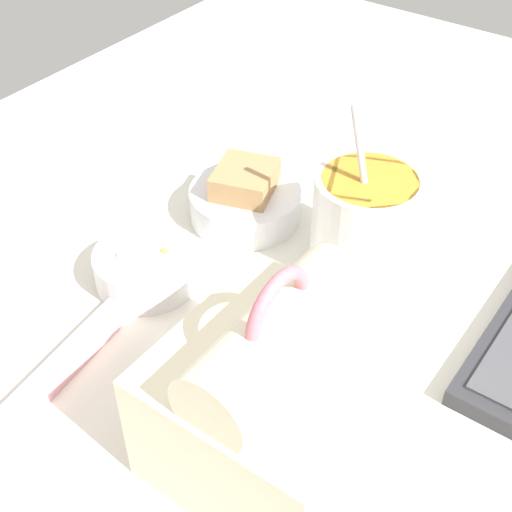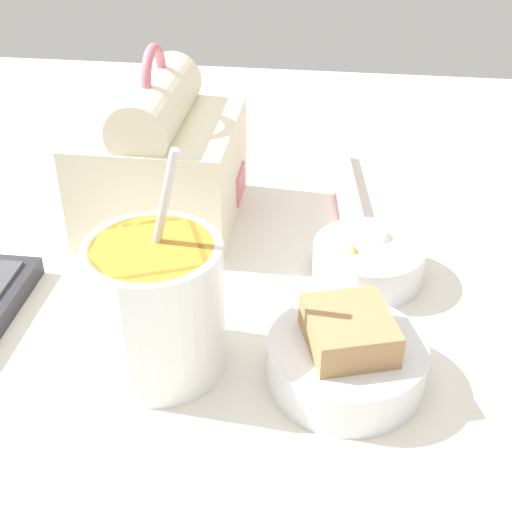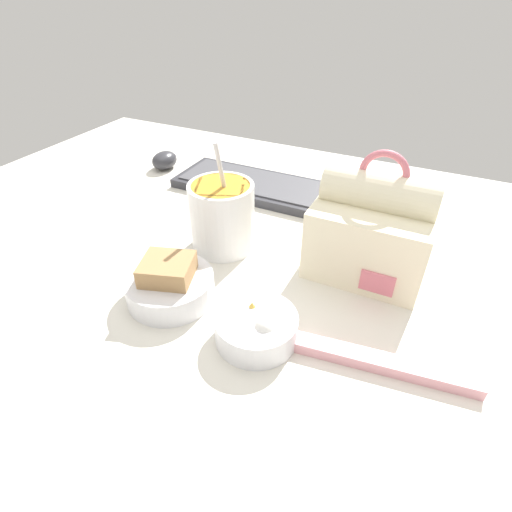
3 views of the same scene
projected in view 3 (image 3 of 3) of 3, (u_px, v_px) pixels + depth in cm
name	position (u px, v px, depth cm)	size (l,w,h in cm)	color
desk_surface	(231.00, 274.00, 64.59)	(140.00, 110.00, 2.00)	silver
keyboard	(252.00, 185.00, 86.53)	(33.12, 14.11, 2.10)	#2D2D33
lunch_bag	(373.00, 228.00, 60.91)	(17.19, 16.17, 19.30)	#EFE5C1
soup_cup	(222.00, 215.00, 65.94)	(10.72, 10.72, 19.25)	white
bento_bowl_sandwich	(170.00, 284.00, 57.06)	(12.65, 12.65, 6.60)	silver
bento_bowl_snacks	(256.00, 327.00, 50.88)	(10.64, 10.64, 4.72)	silver
computer_mouse	(165.00, 160.00, 95.10)	(5.24, 6.83, 3.99)	#333338
chopstick_case	(380.00, 362.00, 47.82)	(23.09, 5.28, 1.60)	pink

